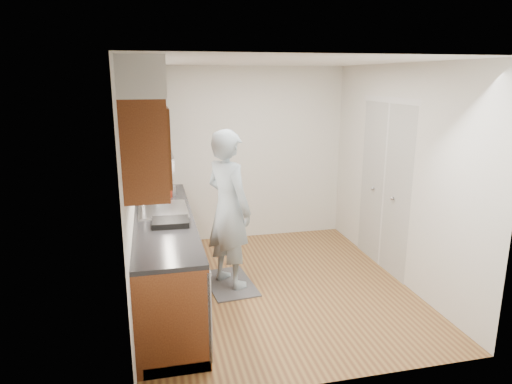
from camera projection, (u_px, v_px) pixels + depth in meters
floor at (273, 286)px, 5.27m from camera, size 3.50×3.50×0.00m
ceiling at (276, 62)px, 4.65m from camera, size 3.50×3.50×0.00m
wall_left at (132, 188)px, 4.63m from camera, size 0.02×3.50×2.50m
wall_right at (399, 174)px, 5.29m from camera, size 0.02×3.50×2.50m
wall_back at (242, 155)px, 6.61m from camera, size 3.00×0.02×2.50m
counter at (166, 256)px, 4.88m from camera, size 0.64×2.80×1.30m
upper_cabinets at (145, 118)px, 4.54m from camera, size 0.47×2.80×1.21m
closet_door at (384, 187)px, 5.62m from camera, size 0.02×1.22×2.05m
floor_mat at (230, 283)px, 5.33m from camera, size 0.58×0.90×0.02m
person at (228, 199)px, 5.07m from camera, size 0.77×0.86×2.03m
soap_bottle_a at (158, 187)px, 5.41m from camera, size 0.14×0.14×0.27m
soap_bottle_b at (167, 189)px, 5.47m from camera, size 0.11×0.11×0.19m
soap_bottle_c at (157, 186)px, 5.72m from camera, size 0.15×0.15×0.16m
soda_can at (170, 193)px, 5.48m from camera, size 0.07×0.07×0.11m
steel_can at (173, 191)px, 5.56m from camera, size 0.07×0.07×0.12m
dish_rack at (171, 222)px, 4.46m from camera, size 0.36×0.31×0.06m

